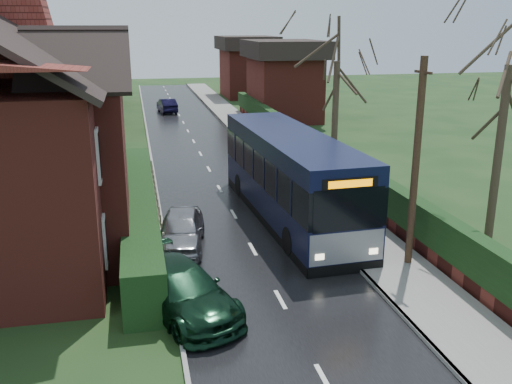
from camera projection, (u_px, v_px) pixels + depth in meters
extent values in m
plane|color=#2C451D|center=(265.00, 272.00, 18.62)|extent=(140.00, 140.00, 0.00)
cube|color=black|center=(220.00, 189.00, 27.99)|extent=(6.00, 100.00, 0.02)
cube|color=slate|center=(303.00, 183.00, 28.83)|extent=(2.50, 100.00, 0.14)
cube|color=gray|center=(280.00, 184.00, 28.59)|extent=(0.12, 100.00, 0.14)
cube|color=gray|center=(157.00, 192.00, 27.37)|extent=(0.12, 100.00, 0.10)
cube|color=black|center=(140.00, 210.00, 22.30)|extent=(1.20, 16.00, 1.60)
cube|color=maroon|center=(332.00, 177.00, 29.07)|extent=(0.30, 50.00, 0.60)
cube|color=black|center=(333.00, 160.00, 28.82)|extent=(0.60, 50.00, 1.20)
cube|color=maroon|center=(87.00, 177.00, 18.54)|extent=(2.50, 4.00, 6.00)
cube|color=silver|center=(106.00, 238.00, 17.17)|extent=(0.08, 1.20, 1.60)
cube|color=black|center=(107.00, 238.00, 17.18)|extent=(0.03, 0.95, 1.35)
cube|color=silver|center=(99.00, 154.00, 16.43)|extent=(0.08, 1.20, 1.60)
cube|color=black|center=(100.00, 154.00, 16.44)|extent=(0.03, 0.95, 1.35)
cube|color=silver|center=(110.00, 200.00, 20.92)|extent=(0.08, 1.20, 1.60)
cube|color=black|center=(111.00, 200.00, 20.93)|extent=(0.03, 0.95, 1.35)
cube|color=silver|center=(104.00, 130.00, 20.18)|extent=(0.08, 1.20, 1.60)
cube|color=black|center=(105.00, 130.00, 20.19)|extent=(0.03, 0.95, 1.35)
cube|color=silver|center=(113.00, 173.00, 24.67)|extent=(0.08, 1.20, 1.60)
cube|color=black|center=(113.00, 173.00, 24.68)|extent=(0.03, 0.95, 1.35)
cube|color=silver|center=(108.00, 113.00, 23.93)|extent=(0.08, 1.20, 1.60)
cube|color=black|center=(109.00, 113.00, 23.94)|extent=(0.03, 0.95, 1.35)
cube|color=silver|center=(114.00, 160.00, 27.02)|extent=(0.08, 1.20, 1.60)
cube|color=black|center=(115.00, 160.00, 27.02)|extent=(0.03, 0.95, 1.35)
cube|color=silver|center=(110.00, 105.00, 26.28)|extent=(0.08, 1.20, 1.60)
cube|color=black|center=(111.00, 105.00, 26.28)|extent=(0.03, 0.95, 1.35)
cube|color=black|center=(290.00, 196.00, 23.54)|extent=(3.25, 11.80, 1.21)
cube|color=black|center=(290.00, 167.00, 23.18)|extent=(3.27, 11.80, 1.27)
cube|color=black|center=(291.00, 143.00, 22.90)|extent=(3.25, 11.80, 0.70)
cube|color=black|center=(289.00, 214.00, 23.76)|extent=(3.25, 11.80, 0.37)
cube|color=gray|center=(346.00, 247.00, 18.18)|extent=(2.55, 0.25, 1.06)
cube|color=black|center=(349.00, 210.00, 17.79)|extent=(2.39, 0.20, 1.38)
cube|color=black|center=(350.00, 183.00, 17.55)|extent=(1.86, 0.18, 0.37)
cube|color=#FF8C00|center=(350.00, 184.00, 17.51)|extent=(1.46, 0.11, 0.23)
cube|color=black|center=(346.00, 268.00, 18.38)|extent=(2.60, 0.27, 0.32)
cube|color=#FFF2CC|center=(320.00, 257.00, 17.95)|extent=(0.30, 0.07, 0.19)
cube|color=#FFF2CC|center=(373.00, 251.00, 18.42)|extent=(0.30, 0.07, 0.19)
cylinder|color=black|center=(290.00, 241.00, 19.91)|extent=(0.35, 1.03, 1.02)
cylinder|color=black|center=(354.00, 235.00, 20.51)|extent=(0.35, 1.03, 1.02)
cylinder|color=black|center=(240.00, 185.00, 26.83)|extent=(0.35, 1.03, 1.02)
cylinder|color=black|center=(289.00, 181.00, 27.43)|extent=(0.35, 1.03, 1.02)
imported|color=#A09FA3|center=(181.00, 230.00, 20.49)|extent=(2.20, 4.18, 1.35)
imported|color=black|center=(181.00, 289.00, 15.88)|extent=(3.59, 5.12, 1.38)
imported|color=black|center=(167.00, 105.00, 51.97)|extent=(1.79, 3.97, 1.27)
cylinder|color=slate|center=(345.00, 217.00, 20.16)|extent=(0.07, 0.07, 2.47)
cube|color=silver|center=(346.00, 188.00, 19.86)|extent=(0.08, 0.37, 0.28)
cube|color=silver|center=(346.00, 198.00, 19.96)|extent=(0.07, 0.34, 0.25)
cylinder|color=#312116|center=(416.00, 166.00, 18.16)|extent=(0.24, 0.24, 6.88)
cube|color=#312116|center=(423.00, 72.00, 17.32)|extent=(0.15, 0.89, 0.08)
cylinder|color=#3A2E22|center=(498.00, 155.00, 20.73)|extent=(0.31, 0.31, 6.44)
cylinder|color=#3B2F23|center=(335.00, 122.00, 28.89)|extent=(0.32, 0.32, 6.04)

